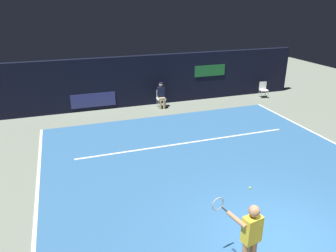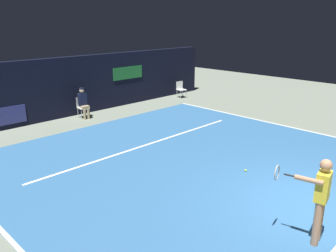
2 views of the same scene
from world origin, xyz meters
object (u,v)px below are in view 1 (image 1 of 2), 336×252
(tennis_ball, at_px, (250,188))
(tennis_player, at_px, (250,237))
(courtside_chair_near, at_px, (263,89))
(line_judge_on_chair, at_px, (161,95))

(tennis_ball, bearing_deg, tennis_player, -124.03)
(tennis_player, bearing_deg, courtside_chair_near, 54.20)
(courtside_chair_near, height_order, tennis_ball, courtside_chair_near)
(tennis_player, height_order, line_judge_on_chair, tennis_player)
(tennis_player, distance_m, courtside_chair_near, 13.27)
(tennis_ball, bearing_deg, line_judge_on_chair, 91.09)
(tennis_player, relative_size, tennis_ball, 25.44)
(tennis_ball, bearing_deg, courtside_chair_near, 53.62)
(courtside_chair_near, xyz_separation_m, tennis_ball, (-5.91, -8.02, -0.46))
(tennis_player, xyz_separation_m, tennis_ball, (1.85, 2.74, -0.94))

